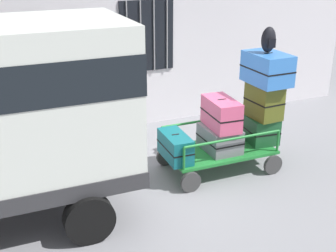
{
  "coord_description": "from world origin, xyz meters",
  "views": [
    {
      "loc": [
        -2.59,
        -6.66,
        3.82
      ],
      "look_at": [
        0.15,
        -0.19,
        1.01
      ],
      "focal_mm": 48.72,
      "sensor_mm": 36.0,
      "label": 1
    }
  ],
  "objects_px": {
    "suitcase_center_bottom": "(260,129)",
    "backpack": "(269,40)",
    "suitcase_midleft_bottom": "(220,138)",
    "luggage_cart": "(219,153)",
    "suitcase_center_middle": "(264,101)",
    "suitcase_center_top": "(267,68)",
    "suitcase_midleft_middle": "(221,114)",
    "suitcase_left_bottom": "(175,147)"
  },
  "relations": [
    {
      "from": "suitcase_center_bottom",
      "to": "backpack",
      "type": "bearing_deg",
      "value": -92.91
    },
    {
      "from": "suitcase_midleft_bottom",
      "to": "backpack",
      "type": "height_order",
      "value": "backpack"
    },
    {
      "from": "suitcase_center_bottom",
      "to": "luggage_cart",
      "type": "bearing_deg",
      "value": -177.59
    },
    {
      "from": "suitcase_midleft_bottom",
      "to": "suitcase_center_middle",
      "type": "distance_m",
      "value": 1.05
    },
    {
      "from": "suitcase_center_middle",
      "to": "suitcase_center_top",
      "type": "bearing_deg",
      "value": -90.0
    },
    {
      "from": "suitcase_midleft_middle",
      "to": "suitcase_center_bottom",
      "type": "bearing_deg",
      "value": 4.22
    },
    {
      "from": "suitcase_midleft_middle",
      "to": "suitcase_center_top",
      "type": "relative_size",
      "value": 0.98
    },
    {
      "from": "luggage_cart",
      "to": "suitcase_midleft_bottom",
      "type": "distance_m",
      "value": 0.29
    },
    {
      "from": "suitcase_left_bottom",
      "to": "backpack",
      "type": "height_order",
      "value": "backpack"
    },
    {
      "from": "suitcase_midleft_bottom",
      "to": "suitcase_center_middle",
      "type": "height_order",
      "value": "suitcase_center_middle"
    },
    {
      "from": "backpack",
      "to": "suitcase_midleft_middle",
      "type": "bearing_deg",
      "value": -178.97
    },
    {
      "from": "luggage_cart",
      "to": "suitcase_center_middle",
      "type": "bearing_deg",
      "value": -1.4
    },
    {
      "from": "suitcase_midleft_middle",
      "to": "backpack",
      "type": "distance_m",
      "value": 1.49
    },
    {
      "from": "luggage_cart",
      "to": "backpack",
      "type": "bearing_deg",
      "value": -0.79
    },
    {
      "from": "suitcase_left_bottom",
      "to": "suitcase_center_top",
      "type": "height_order",
      "value": "suitcase_center_top"
    },
    {
      "from": "suitcase_center_bottom",
      "to": "suitcase_center_top",
      "type": "relative_size",
      "value": 0.81
    },
    {
      "from": "suitcase_midleft_middle",
      "to": "suitcase_center_middle",
      "type": "distance_m",
      "value": 0.88
    },
    {
      "from": "luggage_cart",
      "to": "suitcase_center_bottom",
      "type": "relative_size",
      "value": 2.79
    },
    {
      "from": "luggage_cart",
      "to": "suitcase_midleft_middle",
      "type": "xyz_separation_m",
      "value": [
        0.0,
        -0.03,
        0.76
      ]
    },
    {
      "from": "suitcase_midleft_bottom",
      "to": "suitcase_center_top",
      "type": "height_order",
      "value": "suitcase_center_top"
    },
    {
      "from": "luggage_cart",
      "to": "backpack",
      "type": "xyz_separation_m",
      "value": [
        0.87,
        -0.01,
        1.97
      ]
    },
    {
      "from": "suitcase_center_bottom",
      "to": "suitcase_left_bottom",
      "type": "bearing_deg",
      "value": -177.61
    },
    {
      "from": "luggage_cart",
      "to": "suitcase_midleft_middle",
      "type": "height_order",
      "value": "suitcase_midleft_middle"
    },
    {
      "from": "suitcase_midleft_bottom",
      "to": "suitcase_left_bottom",
      "type": "bearing_deg",
      "value": -178.61
    },
    {
      "from": "suitcase_left_bottom",
      "to": "suitcase_center_middle",
      "type": "relative_size",
      "value": 1.24
    },
    {
      "from": "suitcase_left_bottom",
      "to": "suitcase_center_bottom",
      "type": "bearing_deg",
      "value": 2.39
    },
    {
      "from": "suitcase_center_top",
      "to": "luggage_cart",
      "type": "bearing_deg",
      "value": 177.64
    },
    {
      "from": "suitcase_left_bottom",
      "to": "suitcase_midleft_bottom",
      "type": "height_order",
      "value": "suitcase_left_bottom"
    },
    {
      "from": "suitcase_midleft_middle",
      "to": "suitcase_center_top",
      "type": "xyz_separation_m",
      "value": [
        0.87,
        -0.01,
        0.71
      ]
    },
    {
      "from": "suitcase_left_bottom",
      "to": "suitcase_midleft_middle",
      "type": "relative_size",
      "value": 0.96
    },
    {
      "from": "suitcase_left_bottom",
      "to": "suitcase_center_middle",
      "type": "distance_m",
      "value": 1.84
    },
    {
      "from": "suitcase_center_top",
      "to": "suitcase_midleft_bottom",
      "type": "bearing_deg",
      "value": 178.62
    },
    {
      "from": "suitcase_center_bottom",
      "to": "suitcase_center_middle",
      "type": "distance_m",
      "value": 0.57
    },
    {
      "from": "suitcase_center_middle",
      "to": "backpack",
      "type": "bearing_deg",
      "value": 104.86
    },
    {
      "from": "suitcase_center_middle",
      "to": "suitcase_center_bottom",
      "type": "bearing_deg",
      "value": 90.0
    },
    {
      "from": "suitcase_midleft_middle",
      "to": "backpack",
      "type": "height_order",
      "value": "backpack"
    },
    {
      "from": "suitcase_left_bottom",
      "to": "suitcase_midleft_bottom",
      "type": "bearing_deg",
      "value": 1.39
    },
    {
      "from": "suitcase_left_bottom",
      "to": "suitcase_center_top",
      "type": "relative_size",
      "value": 0.94
    },
    {
      "from": "suitcase_center_bottom",
      "to": "suitcase_center_middle",
      "type": "relative_size",
      "value": 1.07
    },
    {
      "from": "luggage_cart",
      "to": "suitcase_left_bottom",
      "type": "height_order",
      "value": "suitcase_left_bottom"
    },
    {
      "from": "suitcase_left_bottom",
      "to": "suitcase_center_middle",
      "type": "height_order",
      "value": "suitcase_center_middle"
    },
    {
      "from": "suitcase_center_top",
      "to": "backpack",
      "type": "xyz_separation_m",
      "value": [
        -0.0,
        0.02,
        0.49
      ]
    }
  ]
}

